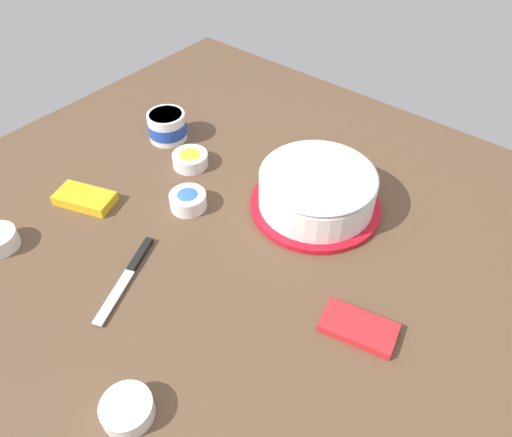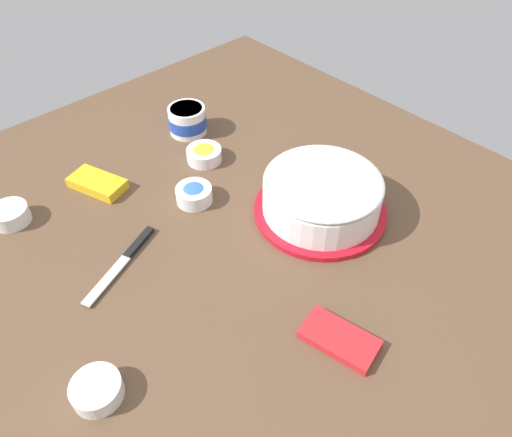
% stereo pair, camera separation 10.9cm
% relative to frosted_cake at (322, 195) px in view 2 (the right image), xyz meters
% --- Properties ---
extents(ground_plane, '(1.54, 1.54, 0.00)m').
position_rel_frosted_cake_xyz_m(ground_plane, '(0.10, 0.23, -0.06)').
color(ground_plane, brown).
extents(frosted_cake, '(0.32, 0.32, 0.12)m').
position_rel_frosted_cake_xyz_m(frosted_cake, '(0.00, 0.00, 0.00)').
color(frosted_cake, red).
rests_on(frosted_cake, ground_plane).
extents(frosting_tub, '(0.11, 0.11, 0.08)m').
position_rel_frosted_cake_xyz_m(frosting_tub, '(0.49, 0.02, -0.02)').
color(frosting_tub, white).
rests_on(frosting_tub, ground_plane).
extents(spreading_knife, '(0.11, 0.23, 0.01)m').
position_rel_frosted_cake_xyz_m(spreading_knife, '(0.19, 0.42, -0.05)').
color(spreading_knife, silver).
rests_on(spreading_knife, ground_plane).
extents(sprinkle_bowl_yellow, '(0.09, 0.09, 0.04)m').
position_rel_frosted_cake_xyz_m(sprinkle_bowl_yellow, '(0.35, 0.07, -0.03)').
color(sprinkle_bowl_yellow, white).
rests_on(sprinkle_bowl_yellow, ground_plane).
extents(sprinkle_bowl_orange, '(0.09, 0.09, 0.03)m').
position_rel_frosted_cake_xyz_m(sprinkle_bowl_orange, '(-0.05, 0.62, -0.04)').
color(sprinkle_bowl_orange, white).
rests_on(sprinkle_bowl_orange, ground_plane).
extents(sprinkle_bowl_rainbow, '(0.09, 0.09, 0.04)m').
position_rel_frosted_cake_xyz_m(sprinkle_bowl_rainbow, '(0.48, 0.55, -0.04)').
color(sprinkle_bowl_rainbow, white).
rests_on(sprinkle_bowl_rainbow, ground_plane).
extents(sprinkle_bowl_blue, '(0.09, 0.09, 0.04)m').
position_rel_frosted_cake_xyz_m(sprinkle_bowl_blue, '(0.24, 0.19, -0.03)').
color(sprinkle_bowl_blue, white).
rests_on(sprinkle_bowl_blue, ground_plane).
extents(candy_box_lower, '(0.16, 0.10, 0.02)m').
position_rel_frosted_cake_xyz_m(candy_box_lower, '(-0.26, 0.24, -0.05)').
color(candy_box_lower, red).
rests_on(candy_box_lower, ground_plane).
extents(candy_box_upper, '(0.16, 0.12, 0.03)m').
position_rel_frosted_cake_xyz_m(candy_box_upper, '(0.45, 0.34, -0.04)').
color(candy_box_upper, yellow).
rests_on(candy_box_upper, ground_plane).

